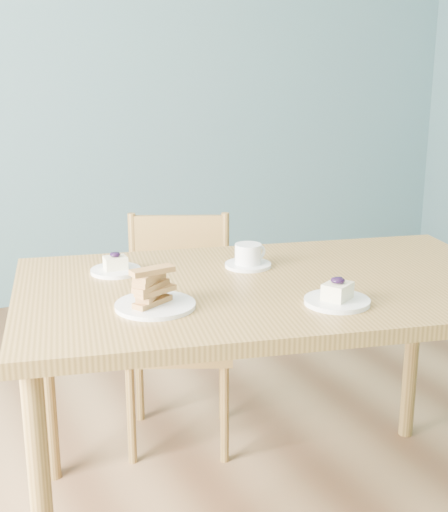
# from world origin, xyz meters

# --- Properties ---
(room) EXTENTS (5.01, 5.01, 2.71)m
(room) POSITION_xyz_m (0.00, 0.00, 1.35)
(room) COLOR #9F744A
(room) RESTS_ON ground
(dining_table) EXTENTS (1.60, 1.13, 0.78)m
(dining_table) POSITION_xyz_m (-0.09, 0.18, 0.70)
(dining_table) COLOR #A0783C
(dining_table) RESTS_ON ground
(dining_chair) EXTENTS (0.50, 0.49, 0.85)m
(dining_chair) POSITION_xyz_m (-0.15, 0.75, 0.43)
(dining_chair) COLOR #A0783C
(dining_chair) RESTS_ON ground
(cheesecake_plate_near) EXTENTS (0.18, 0.18, 0.07)m
(cheesecake_plate_near) POSITION_xyz_m (-0.02, -0.06, 0.80)
(cheesecake_plate_near) COLOR white
(cheesecake_plate_near) RESTS_ON dining_table
(cheesecake_plate_far) EXTENTS (0.15, 0.15, 0.06)m
(cheesecake_plate_far) POSITION_xyz_m (-0.47, 0.46, 0.80)
(cheesecake_plate_far) COLOR white
(cheesecake_plate_far) RESTS_ON dining_table
(coffee_cup) EXTENTS (0.14, 0.14, 0.07)m
(coffee_cup) POSITION_xyz_m (-0.07, 0.35, 0.81)
(coffee_cup) COLOR white
(coffee_cup) RESTS_ON dining_table
(biscotti_plate) EXTENTS (0.21, 0.21, 0.11)m
(biscotti_plate) POSITION_xyz_m (-0.46, 0.12, 0.82)
(biscotti_plate) COLOR white
(biscotti_plate) RESTS_ON dining_table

